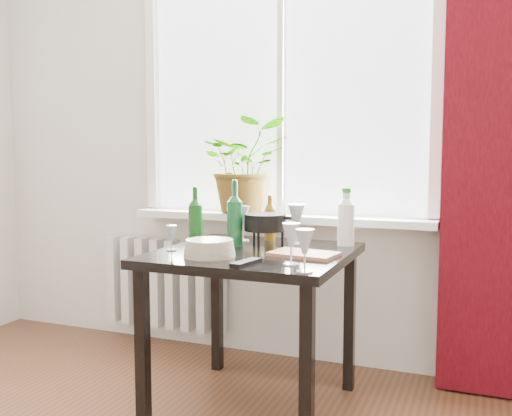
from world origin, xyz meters
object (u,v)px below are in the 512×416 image
at_px(wineglass_front_left, 171,238).
at_px(plate_stack, 210,248).
at_px(bottle_amber, 270,217).
at_px(table, 254,270).
at_px(cleaning_bottle, 346,217).
at_px(fondue_pot, 265,230).
at_px(wineglass_front_right, 291,244).
at_px(wineglass_far_right, 305,250).
at_px(wineglass_back_left, 242,223).
at_px(tv_remote, 246,263).
at_px(wineglass_back_center, 296,224).
at_px(potted_plant, 245,166).
at_px(wine_bottle_left, 196,216).
at_px(wine_bottle_right, 235,213).
at_px(radiator, 165,283).
at_px(cutting_board, 304,254).

distance_m(wineglass_front_left, plate_stack, 0.24).
bearing_deg(bottle_amber, wineglass_front_left, -123.23).
bearing_deg(table, cleaning_bottle, 40.19).
xyz_separation_m(cleaning_bottle, fondue_pot, (-0.35, -0.16, -0.06)).
bearing_deg(wineglass_front_right, wineglass_far_right, -51.90).
xyz_separation_m(wineglass_back_left, fondue_pot, (0.16, -0.10, -0.01)).
relative_size(cleaning_bottle, wineglass_far_right, 1.68).
xyz_separation_m(bottle_amber, wineglass_front_right, (0.31, -0.58, -0.03)).
bearing_deg(tv_remote, wineglass_back_center, 97.60).
height_order(potted_plant, wineglass_far_right, potted_plant).
xyz_separation_m(wine_bottle_left, wine_bottle_right, (0.18, 0.05, 0.02)).
distance_m(cleaning_bottle, fondue_pot, 0.39).
bearing_deg(fondue_pot, wine_bottle_left, -138.97).
relative_size(wineglass_back_left, wineglass_front_left, 1.57).
bearing_deg(wineglass_far_right, wine_bottle_right, 136.77).
bearing_deg(cleaning_bottle, wineglass_front_right, -99.39).
relative_size(wineglass_front_right, wineglass_far_right, 1.02).
relative_size(wineglass_front_left, plate_stack, 0.53).
bearing_deg(wineglass_back_left, radiator, 150.59).
bearing_deg(wine_bottle_right, radiator, 142.72).
bearing_deg(wine_bottle_left, wineglass_back_center, 26.37).
xyz_separation_m(potted_plant, cutting_board, (0.55, -0.64, -0.36)).
bearing_deg(cleaning_bottle, wineglass_far_right, -89.96).
distance_m(wineglass_back_left, tv_remote, 0.63).
xyz_separation_m(wineglass_far_right, wineglass_back_left, (-0.52, 0.62, 0.01)).
xyz_separation_m(wineglass_back_center, cutting_board, (0.13, -0.29, -0.09)).
xyz_separation_m(table, bottle_amber, (-0.04, 0.32, 0.21)).
distance_m(table, plate_stack, 0.28).
bearing_deg(wine_bottle_left, tv_remote, -40.84).
bearing_deg(tv_remote, wineglass_front_left, 167.53).
bearing_deg(table, wineglass_back_center, 63.90).
distance_m(wineglass_front_right, cutting_board, 0.23).
height_order(wine_bottle_left, wineglass_back_left, wine_bottle_left).
relative_size(bottle_amber, cleaning_bottle, 0.84).
height_order(wineglass_back_center, wineglass_front_left, wineglass_back_center).
relative_size(bottle_amber, plate_stack, 1.05).
bearing_deg(wineglass_front_right, potted_plant, 123.29).
xyz_separation_m(wineglass_back_center, wineglass_back_left, (-0.28, -0.01, -0.01)).
distance_m(wine_bottle_right, wineglass_back_left, 0.17).
bearing_deg(cleaning_bottle, wineglass_back_left, -173.57).
height_order(table, wineglass_front_right, wineglass_front_right).
distance_m(table, wineglass_far_right, 0.54).
bearing_deg(wineglass_back_left, wineglass_front_right, -49.64).
relative_size(radiator, wineglass_back_left, 4.35).
height_order(bottle_amber, cutting_board, bottle_amber).
relative_size(bottle_amber, wineglass_front_right, 1.37).
bearing_deg(cleaning_bottle, potted_plant, 155.26).
bearing_deg(fondue_pot, tv_remote, -56.30).
bearing_deg(cleaning_bottle, wineglass_back_center, -167.69).
bearing_deg(table, potted_plant, 116.57).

